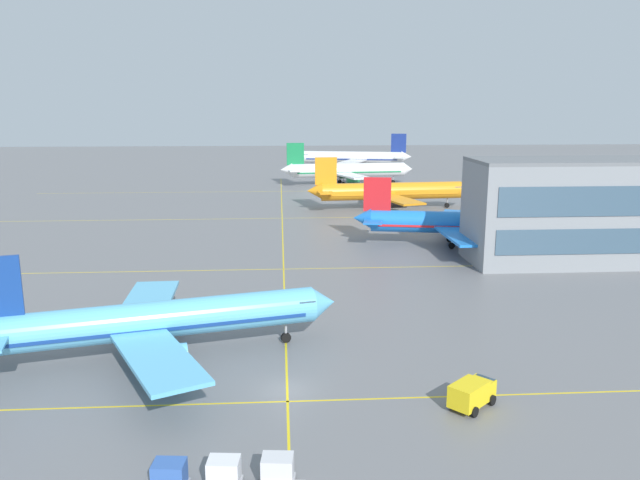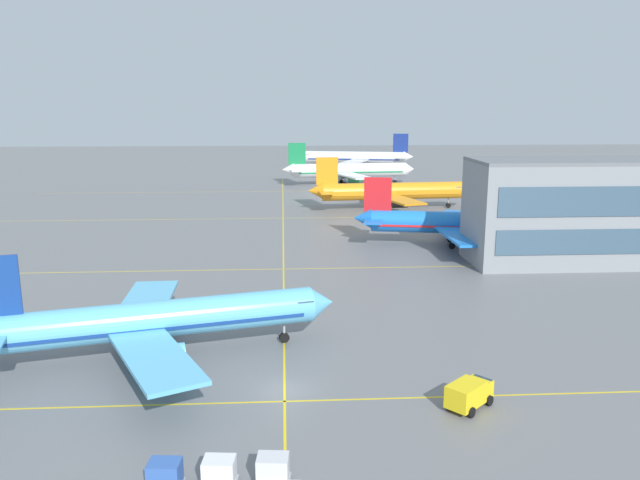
{
  "view_description": "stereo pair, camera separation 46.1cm",
  "coord_description": "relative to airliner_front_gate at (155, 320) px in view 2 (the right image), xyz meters",
  "views": [
    {
      "loc": [
        -0.36,
        -46.4,
        22.55
      ],
      "look_at": [
        5.3,
        40.79,
        3.39
      ],
      "focal_mm": 34.89,
      "sensor_mm": 36.0,
      "label": 1
    },
    {
      "loc": [
        0.1,
        -46.43,
        22.55
      ],
      "look_at": [
        5.3,
        40.79,
        3.39
      ],
      "focal_mm": 34.89,
      "sensor_mm": 36.0,
      "label": 2
    }
  ],
  "objects": [
    {
      "name": "airliner_far_right_stand",
      "position": [
        36.87,
        162.1,
        0.76
      ],
      "size": [
        40.43,
        34.33,
        12.64
      ],
      "color": "white",
      "rests_on": "ground"
    },
    {
      "name": "ground_plane",
      "position": [
        11.57,
        -7.34,
        -3.56
      ],
      "size": [
        600.0,
        600.0,
        0.0
      ],
      "primitive_type": "plane",
      "color": "slate"
    },
    {
      "name": "airliner_far_left_stand",
      "position": [
        30.23,
        122.1,
        0.53
      ],
      "size": [
        38.49,
        33.04,
        11.96
      ],
      "color": "white",
      "rests_on": "ground"
    },
    {
      "name": "baggage_cart_row_leftmost",
      "position": [
        4.42,
        -20.27,
        -2.55
      ],
      "size": [
        2.82,
        1.86,
        1.86
      ],
      "color": "#99999E",
      "rests_on": "ground"
    },
    {
      "name": "baggage_cart_row_second",
      "position": [
        7.62,
        -20.17,
        -2.55
      ],
      "size": [
        2.82,
        1.86,
        1.86
      ],
      "color": "#99999E",
      "rests_on": "ground"
    },
    {
      "name": "airliner_third_row",
      "position": [
        35.08,
        79.43,
        0.37
      ],
      "size": [
        36.98,
        31.79,
        11.49
      ],
      "color": "orange",
      "rests_on": "ground"
    },
    {
      "name": "airliner_second_row",
      "position": [
        40.19,
        43.2,
        0.18
      ],
      "size": [
        35.05,
        29.8,
        10.94
      ],
      "color": "blue",
      "rests_on": "ground"
    },
    {
      "name": "baggage_cart_row_middle",
      "position": [
        10.83,
        -20.08,
        -2.55
      ],
      "size": [
        2.82,
        1.86,
        1.86
      ],
      "color": "#99999E",
      "rests_on": "ground"
    },
    {
      "name": "airliner_front_gate",
      "position": [
        0.0,
        0.0,
        0.0
      ],
      "size": [
        33.15,
        28.21,
        10.42
      ],
      "color": "#5BB7E5",
      "rests_on": "ground"
    },
    {
      "name": "taxiway_markings",
      "position": [
        11.57,
        50.05,
        -3.55
      ],
      "size": [
        125.76,
        174.21,
        0.01
      ],
      "color": "yellow",
      "rests_on": "ground"
    },
    {
      "name": "service_truck_red_van",
      "position": [
        25.56,
        -11.11,
        -2.38
      ],
      "size": [
        4.28,
        4.12,
        2.1
      ],
      "color": "yellow",
      "rests_on": "ground"
    }
  ]
}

